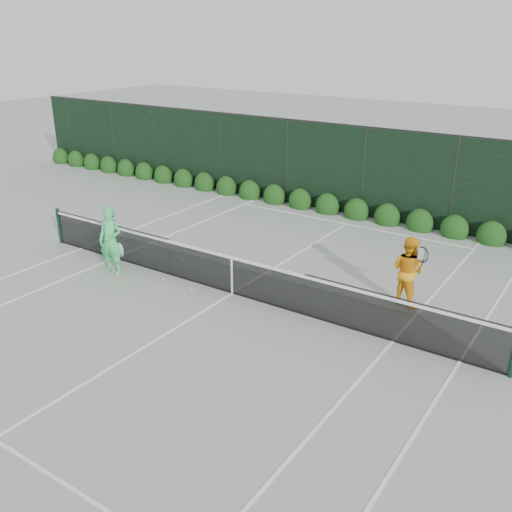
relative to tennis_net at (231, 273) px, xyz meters
The scene contains 8 objects.
ground 0.53m from the tennis_net, ahead, with size 80.00×80.00×0.00m, color gray.
tennis_net is the anchor object (origin of this frame).
player_woman 3.44m from the tennis_net, 167.73° to the right, with size 0.74×0.56×1.81m.
player_man 4.16m from the tennis_net, 26.42° to the left, with size 0.98×0.86×1.67m.
court_lines 0.53m from the tennis_net, ahead, with size 11.03×23.83×0.01m.
windscreen_fence 2.88m from the tennis_net, 89.49° to the right, with size 32.00×21.07×3.06m.
hedge_row 7.16m from the tennis_net, 89.80° to the left, with size 31.66×0.65×0.94m.
tennis_balls 2.06m from the tennis_net, behind, with size 1.73×1.96×0.07m.
Camera 1 is at (7.50, -10.12, 6.04)m, focal length 40.00 mm.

